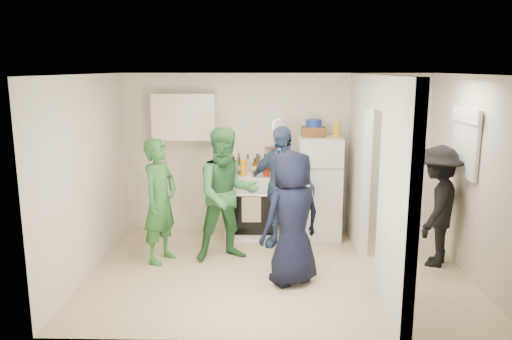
{
  "coord_description": "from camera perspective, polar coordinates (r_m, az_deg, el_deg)",
  "views": [
    {
      "loc": [
        -0.13,
        -6.06,
        2.58
      ],
      "look_at": [
        -0.28,
        0.4,
        1.25
      ],
      "focal_mm": 35.0,
      "sensor_mm": 36.0,
      "label": 1
    }
  ],
  "objects": [
    {
      "name": "nook_valance",
      "position": [
        6.76,
        22.9,
        5.79
      ],
      "size": [
        0.04,
        0.82,
        0.18
      ],
      "primitive_type": "cube",
      "color": "white",
      "rests_on": "wall_right"
    },
    {
      "name": "nook_window",
      "position": [
        6.81,
        22.98,
        2.85
      ],
      "size": [
        0.03,
        0.7,
        0.8
      ],
      "primitive_type": "cube",
      "color": "black",
      "rests_on": "wall_right"
    },
    {
      "name": "spice_shelf",
      "position": [
        7.81,
        2.29,
        2.55
      ],
      "size": [
        0.35,
        0.08,
        0.03
      ],
      "primitive_type": "cube",
      "color": "olive",
      "rests_on": "wall_back"
    },
    {
      "name": "blue_bowl",
      "position": [
        7.53,
        6.6,
        5.34
      ],
      "size": [
        0.24,
        0.24,
        0.11
      ],
      "primitive_type": "cylinder",
      "color": "navy",
      "rests_on": "wicker_basket"
    },
    {
      "name": "stove",
      "position": [
        7.72,
        -0.44,
        -4.02
      ],
      "size": [
        0.84,
        0.7,
        1.0
      ],
      "primitive_type": "cube",
      "color": "white",
      "rests_on": "floor"
    },
    {
      "name": "bottle_a",
      "position": [
        7.72,
        -2.54,
        0.69
      ],
      "size": [
        0.08,
        0.08,
        0.24
      ],
      "primitive_type": "cylinder",
      "color": "brown",
      "rests_on": "stove"
    },
    {
      "name": "person_nook",
      "position": [
        6.97,
        20.01,
        -3.89
      ],
      "size": [
        1.03,
        1.19,
        1.6
      ],
      "primitive_type": "imported",
      "rotation": [
        0.0,
        0.0,
        -2.08
      ],
      "color": "black",
      "rests_on": "floor"
    },
    {
      "name": "bottle_e",
      "position": [
        7.76,
        0.36,
        0.82
      ],
      "size": [
        0.07,
        0.07,
        0.26
      ],
      "primitive_type": "cylinder",
      "color": "#9CA3AC",
      "rests_on": "stove"
    },
    {
      "name": "yellow_cup_stack_stove",
      "position": [
        7.37,
        -1.43,
        0.2
      ],
      "size": [
        0.09,
        0.09,
        0.25
      ],
      "primitive_type": "cylinder",
      "color": "orange",
      "rests_on": "stove"
    },
    {
      "name": "ceiling",
      "position": [
        6.07,
        2.62,
        10.86
      ],
      "size": [
        4.8,
        4.8,
        0.0
      ],
      "primitive_type": "plane",
      "rotation": [
        3.14,
        0.0,
        0.0
      ],
      "color": "white",
      "rests_on": "wall_back"
    },
    {
      "name": "bottle_b",
      "position": [
        7.51,
        -1.9,
        0.48
      ],
      "size": [
        0.06,
        0.06,
        0.27
      ],
      "primitive_type": "cylinder",
      "color": "#194C23",
      "rests_on": "stove"
    },
    {
      "name": "person_denim",
      "position": [
        7.22,
        2.86,
        -1.95
      ],
      "size": [
        1.13,
        0.85,
        1.78
      ],
      "primitive_type": "imported",
      "rotation": [
        0.0,
        0.0,
        -0.45
      ],
      "color": "#344772",
      "rests_on": "floor"
    },
    {
      "name": "bottle_c",
      "position": [
        7.72,
        -0.93,
        0.8
      ],
      "size": [
        0.08,
        0.08,
        0.27
      ],
      "primitive_type": "cylinder",
      "color": "#B1B9C0",
      "rests_on": "stove"
    },
    {
      "name": "partition_pier_front",
      "position": [
        5.31,
        15.83,
        -3.33
      ],
      "size": [
        0.12,
        1.2,
        2.5
      ],
      "primitive_type": "cube",
      "color": "silver",
      "rests_on": "floor"
    },
    {
      "name": "upper_cabinet",
      "position": [
        7.73,
        -8.17,
        6.08
      ],
      "size": [
        0.95,
        0.34,
        0.7
      ],
      "primitive_type": "cube",
      "color": "silver",
      "rests_on": "wall_back"
    },
    {
      "name": "bottle_d",
      "position": [
        7.54,
        -0.17,
        0.44
      ],
      "size": [
        0.08,
        0.08,
        0.24
      ],
      "primitive_type": "cylinder",
      "color": "#5D3310",
      "rests_on": "stove"
    },
    {
      "name": "wicker_basket",
      "position": [
        7.54,
        6.57,
        4.36
      ],
      "size": [
        0.35,
        0.25,
        0.15
      ],
      "primitive_type": "cube",
      "color": "brown",
      "rests_on": "fridge"
    },
    {
      "name": "person_green_center",
      "position": [
        6.72,
        -3.32,
        -2.82
      ],
      "size": [
        1.05,
        0.92,
        1.81
      ],
      "primitive_type": "imported",
      "rotation": [
        0.0,
        0.0,
        0.31
      ],
      "color": "#327239",
      "rests_on": "floor"
    },
    {
      "name": "wall_clock",
      "position": [
        7.8,
        2.67,
        5.12
      ],
      "size": [
        0.22,
        0.02,
        0.22
      ],
      "primitive_type": "cylinder",
      "rotation": [
        1.57,
        0.0,
        0.0
      ],
      "color": "white",
      "rests_on": "wall_back"
    },
    {
      "name": "wall_left",
      "position": [
        6.61,
        -18.77,
        -0.61
      ],
      "size": [
        0.0,
        3.4,
        3.4
      ],
      "primitive_type": "plane",
      "rotation": [
        1.57,
        0.0,
        1.57
      ],
      "color": "silver",
      "rests_on": "floor"
    },
    {
      "name": "bottle_f",
      "position": [
        7.61,
        1.04,
        0.75
      ],
      "size": [
        0.07,
        0.07,
        0.3
      ],
      "primitive_type": "cylinder",
      "color": "#153B22",
      "rests_on": "stove"
    },
    {
      "name": "bottle_k",
      "position": [
        7.61,
        -1.99,
        0.8
      ],
      "size": [
        0.06,
        0.06,
        0.31
      ],
      "primitive_type": "cylinder",
      "color": "brown",
      "rests_on": "stove"
    },
    {
      "name": "partition_header",
      "position": [
        6.21,
        13.86,
        8.71
      ],
      "size": [
        0.12,
        1.0,
        0.4
      ],
      "primitive_type": "cube",
      "color": "silver",
      "rests_on": "partition_pier_back"
    },
    {
      "name": "red_cup",
      "position": [
        7.39,
        1.21,
        -0.28
      ],
      "size": [
        0.09,
        0.09,
        0.12
      ],
      "primitive_type": "cylinder",
      "color": "red",
      "rests_on": "stove"
    },
    {
      "name": "floor",
      "position": [
        6.59,
        2.41,
        -11.43
      ],
      "size": [
        4.8,
        4.8,
        0.0
      ],
      "primitive_type": "plane",
      "color": "beige",
      "rests_on": "ground"
    },
    {
      "name": "bottle_i",
      "position": [
        7.68,
        0.1,
        0.83
      ],
      "size": [
        0.07,
        0.07,
        0.29
      ],
      "primitive_type": "cylinder",
      "color": "brown",
      "rests_on": "stove"
    },
    {
      "name": "bottle_j",
      "position": [
        7.49,
        1.95,
        0.63
      ],
      "size": [
        0.07,
        0.07,
        0.32
      ],
      "primitive_type": "cylinder",
      "color": "#1D552F",
      "rests_on": "stove"
    },
    {
      "name": "person_green_left",
      "position": [
        6.77,
        -10.91,
        -3.49
      ],
      "size": [
        0.6,
        0.72,
        1.68
      ],
      "primitive_type": "imported",
      "rotation": [
        0.0,
        0.0,
        1.18
      ],
      "color": "#377B31",
      "rests_on": "floor"
    },
    {
      "name": "fridge",
      "position": [
        7.66,
        7.2,
        -2.06
      ],
      "size": [
        0.64,
        0.62,
        1.56
      ],
      "primitive_type": "cube",
      "color": "white",
      "rests_on": "floor"
    },
    {
      "name": "partition_pier_back",
      "position": [
        7.41,
        11.67,
        1.03
      ],
      "size": [
        0.12,
        1.2,
        2.5
      ],
      "primitive_type": "cube",
      "color": "silver",
      "rests_on": "floor"
    },
    {
      "name": "yellow_cup_stack_top",
      "position": [
        7.43,
        9.15,
        4.57
      ],
      "size": [
        0.09,
        0.09,
        0.25
      ],
      "primitive_type": "cylinder",
      "color": "gold",
      "rests_on": "fridge"
    },
    {
      "name": "wall_front",
      "position": [
        4.56,
        2.92,
        -5.32
      ],
      "size": [
        4.8,
        0.0,
        4.8
      ],
      "primitive_type": "plane",
      "rotation": [
        -1.57,
        0.0,
        0.0
      ],
      "color": "silver",
      "rests_on": "floor"
    },
    {
      "name": "bottle_h",
      "position": [
        7.49,
        -2.81,
        0.42
      ],
      "size": [
        0.07,
        0.07,
        0.26
      ],
      "primitive_type": "cylinder",
      "color": "#B3B8BF",
      "rests_on": "stove"
    },
    {
      "name": "wall_right",
      "position": [
        6.7,
        23.49,
        -0.8
      ],
      "size": [
        0.0,
        3.4,
        3.4
      ],
      "primitive_type": "plane",
      "rotation": [
        1.57,
        0.0,
        -1.57
      ],
      "color": "silver",
      "rests_on": "floor"
    },
    {
      "name": "bottle_g",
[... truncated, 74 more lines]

